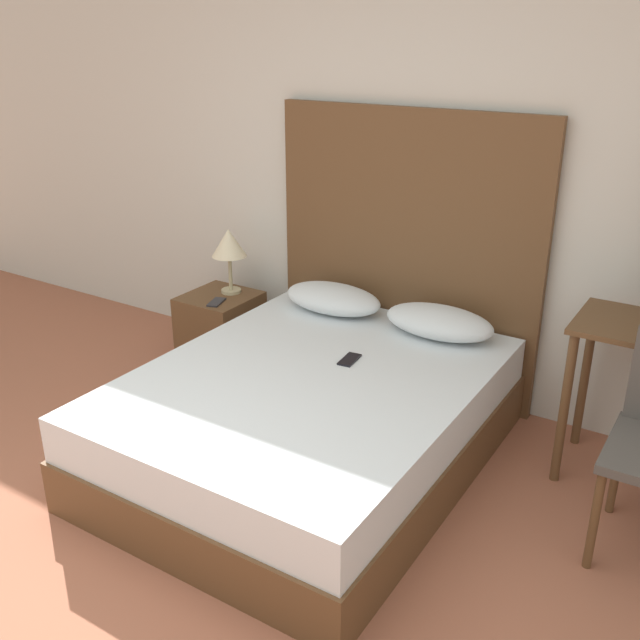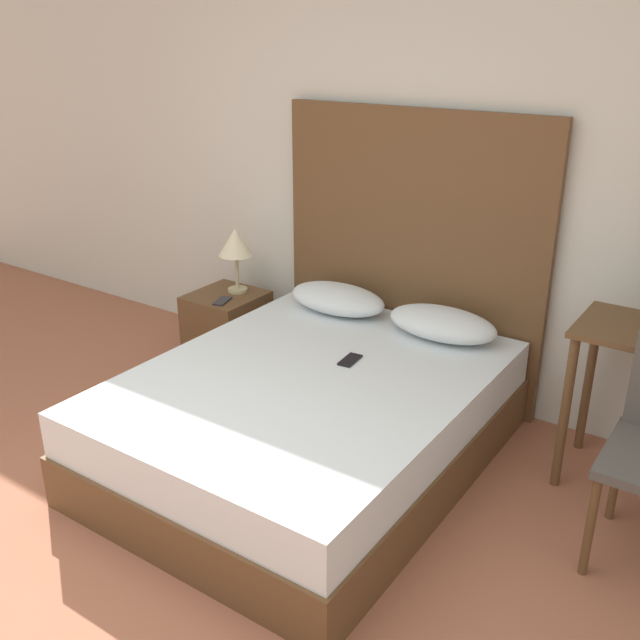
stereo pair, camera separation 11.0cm
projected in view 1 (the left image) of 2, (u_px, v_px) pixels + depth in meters
The scene contains 9 objects.
wall_back at pixel (404, 158), 3.96m from camera, with size 10.00×0.06×2.70m.
bed at pixel (309, 419), 3.51m from camera, with size 1.53×1.96×0.48m.
headboard at pixel (405, 255), 4.07m from camera, with size 1.61×0.05×1.63m.
pillow_left at pixel (333, 299), 4.15m from camera, with size 0.60×0.33×0.16m.
pillow_right at pixel (439, 322), 3.82m from camera, with size 0.60×0.33×0.16m.
phone_on_bed at pixel (349, 360), 3.56m from camera, with size 0.08×0.16×0.01m.
nightstand at pixel (221, 329), 4.58m from camera, with size 0.42×0.44×0.46m.
table_lamp at pixel (229, 245), 4.43m from camera, with size 0.22×0.22×0.41m.
phone_on_nightstand at pixel (216, 302), 4.37m from camera, with size 0.11×0.16×0.01m.
Camera 1 is at (1.75, -1.04, 2.02)m, focal length 40.00 mm.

